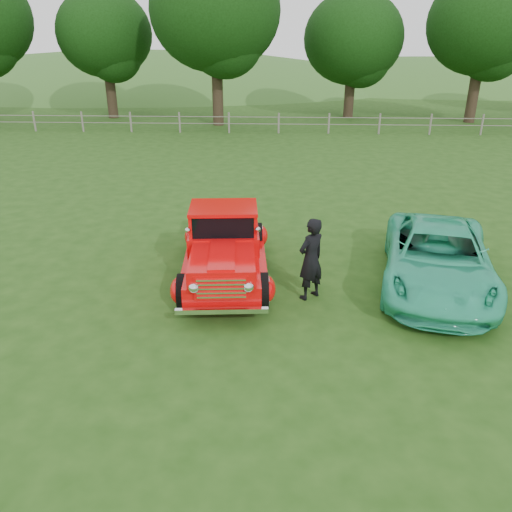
{
  "coord_description": "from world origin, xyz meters",
  "views": [
    {
      "loc": [
        0.13,
        -8.65,
        5.24
      ],
      "look_at": [
        -0.35,
        1.2,
        0.94
      ],
      "focal_mm": 35.0,
      "sensor_mm": 36.0,
      "label": 1
    }
  ],
  "objects_px": {
    "tree_mid_west": "(105,34)",
    "tree_near_west": "(215,11)",
    "tree_mid_east": "(485,23)",
    "man": "(311,259)",
    "red_pickup": "(224,245)",
    "teal_sedan": "(438,258)",
    "tree_near_east": "(353,39)"
  },
  "relations": [
    {
      "from": "tree_mid_west",
      "to": "tree_near_west",
      "type": "relative_size",
      "value": 0.81
    },
    {
      "from": "man",
      "to": "teal_sedan",
      "type": "bearing_deg",
      "value": 152.05
    },
    {
      "from": "teal_sedan",
      "to": "red_pickup",
      "type": "bearing_deg",
      "value": -170.98
    },
    {
      "from": "red_pickup",
      "to": "man",
      "type": "relative_size",
      "value": 2.78
    },
    {
      "from": "tree_near_east",
      "to": "man",
      "type": "xyz_separation_m",
      "value": [
        -4.17,
        -27.86,
        -4.33
      ]
    },
    {
      "from": "tree_mid_west",
      "to": "red_pickup",
      "type": "distance_m",
      "value": 28.46
    },
    {
      "from": "tree_mid_east",
      "to": "tree_near_west",
      "type": "bearing_deg",
      "value": -173.29
    },
    {
      "from": "teal_sedan",
      "to": "man",
      "type": "distance_m",
      "value": 3.0
    },
    {
      "from": "tree_near_west",
      "to": "man",
      "type": "bearing_deg",
      "value": -78.56
    },
    {
      "from": "tree_near_east",
      "to": "tree_near_west",
      "type": "bearing_deg",
      "value": -156.04
    },
    {
      "from": "tree_mid_east",
      "to": "man",
      "type": "relative_size",
      "value": 5.13
    },
    {
      "from": "tree_near_east",
      "to": "man",
      "type": "height_order",
      "value": "tree_near_east"
    },
    {
      "from": "tree_near_east",
      "to": "tree_mid_east",
      "type": "xyz_separation_m",
      "value": [
        8.0,
        -2.0,
        0.93
      ]
    },
    {
      "from": "man",
      "to": "tree_mid_west",
      "type": "bearing_deg",
      "value": -106.03
    },
    {
      "from": "tree_near_west",
      "to": "red_pickup",
      "type": "height_order",
      "value": "tree_near_west"
    },
    {
      "from": "tree_near_west",
      "to": "tree_mid_west",
      "type": "bearing_deg",
      "value": 159.44
    },
    {
      "from": "tree_near_west",
      "to": "man",
      "type": "distance_m",
      "value": 25.04
    },
    {
      "from": "tree_near_west",
      "to": "teal_sedan",
      "type": "distance_m",
      "value": 25.17
    },
    {
      "from": "tree_near_east",
      "to": "teal_sedan",
      "type": "bearing_deg",
      "value": -92.67
    },
    {
      "from": "tree_mid_west",
      "to": "tree_near_east",
      "type": "height_order",
      "value": "tree_mid_west"
    },
    {
      "from": "tree_near_east",
      "to": "tree_mid_east",
      "type": "distance_m",
      "value": 8.3
    },
    {
      "from": "red_pickup",
      "to": "tree_near_east",
      "type": "bearing_deg",
      "value": 72.5
    },
    {
      "from": "tree_near_west",
      "to": "tree_mid_east",
      "type": "xyz_separation_m",
      "value": [
        17.0,
        2.0,
        -0.62
      ]
    },
    {
      "from": "red_pickup",
      "to": "man",
      "type": "bearing_deg",
      "value": -31.28
    },
    {
      "from": "tree_near_east",
      "to": "teal_sedan",
      "type": "height_order",
      "value": "tree_near_east"
    },
    {
      "from": "tree_near_west",
      "to": "man",
      "type": "relative_size",
      "value": 5.66
    },
    {
      "from": "tree_mid_west",
      "to": "teal_sedan",
      "type": "height_order",
      "value": "tree_mid_west"
    },
    {
      "from": "tree_mid_east",
      "to": "tree_mid_west",
      "type": "bearing_deg",
      "value": 177.71
    },
    {
      "from": "tree_mid_west",
      "to": "teal_sedan",
      "type": "relative_size",
      "value": 1.68
    },
    {
      "from": "tree_near_east",
      "to": "man",
      "type": "bearing_deg",
      "value": -98.52
    },
    {
      "from": "tree_near_west",
      "to": "tree_near_east",
      "type": "bearing_deg",
      "value": 23.96
    },
    {
      "from": "tree_near_west",
      "to": "tree_mid_east",
      "type": "distance_m",
      "value": 17.13
    }
  ]
}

